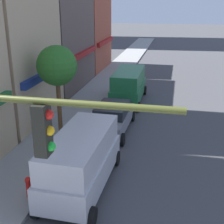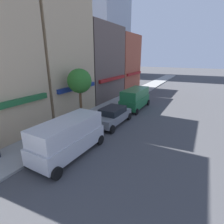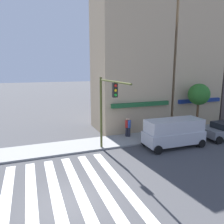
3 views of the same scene
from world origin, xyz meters
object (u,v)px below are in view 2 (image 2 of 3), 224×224
at_px(fire_hydrant, 34,148).
at_px(van_silver, 68,136).
at_px(sedan_grey, 113,115).
at_px(street_tree, 80,81).
at_px(van_green, 135,98).

bearing_deg(fire_hydrant, van_silver, -54.21).
relative_size(sedan_grey, street_tree, 0.92).
relative_size(sedan_grey, fire_hydrant, 5.27).
bearing_deg(van_green, sedan_grey, 179.45).
xyz_separation_m(sedan_grey, fire_hydrant, (-7.12, 1.70, -0.23)).
bearing_deg(street_tree, fire_hydrant, -169.88).
height_order(fire_hydrant, street_tree, street_tree).
xyz_separation_m(sedan_grey, van_green, (5.64, -0.00, 0.44)).
xyz_separation_m(fire_hydrant, street_tree, (6.16, 1.10, 3.24)).
distance_m(sedan_grey, van_green, 5.66).
xyz_separation_m(van_silver, sedan_grey, (5.89, 0.00, -0.44)).
bearing_deg(fire_hydrant, sedan_grey, -13.43).
bearing_deg(van_silver, sedan_grey, 1.48).
bearing_deg(van_green, van_silver, 179.45).
distance_m(sedan_grey, fire_hydrant, 7.32).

